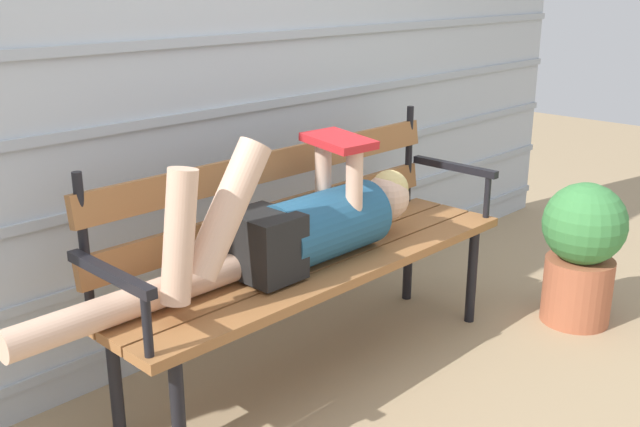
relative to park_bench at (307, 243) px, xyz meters
The scene contains 5 objects.
ground_plane 0.57m from the park_bench, 90.00° to the right, with size 12.00×12.00×0.00m, color tan.
house_siding 0.88m from the park_bench, 90.00° to the left, with size 5.10×0.08×2.53m.
park_bench is the anchor object (origin of this frame).
reclining_person 0.18m from the park_bench, 149.90° to the right, with size 1.68×0.27×0.54m.
potted_plant 1.29m from the park_bench, 27.54° to the right, with size 0.37×0.37×0.65m.
Camera 1 is at (-1.87, -1.65, 1.50)m, focal length 41.20 mm.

